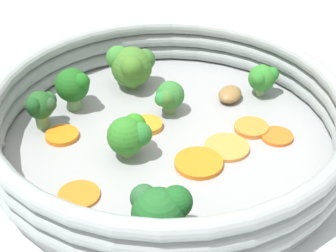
{
  "coord_description": "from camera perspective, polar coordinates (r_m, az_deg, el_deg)",
  "views": [
    {
      "loc": [
        0.46,
        -0.08,
        0.36
      ],
      "look_at": [
        0.0,
        0.0,
        0.03
      ],
      "focal_mm": 60.0,
      "sensor_mm": 36.0,
      "label": 1
    }
  ],
  "objects": [
    {
      "name": "ground_plane",
      "position": [
        0.58,
        -0.0,
        -2.48
      ],
      "size": [
        4.0,
        4.0,
        0.0
      ],
      "primitive_type": "plane",
      "color": "#B4BCC0"
    },
    {
      "name": "carrot_slice_3",
      "position": [
        0.58,
        -10.71,
        -0.94
      ],
      "size": [
        0.05,
        0.05,
        0.0
      ],
      "primitive_type": "cylinder",
      "rotation": [
        0.0,
        0.0,
        3.89
      ],
      "color": "orange",
      "rests_on": "skillet"
    },
    {
      "name": "carrot_slice_6",
      "position": [
        0.59,
        8.53,
        -0.33
      ],
      "size": [
        0.05,
        0.05,
        0.01
      ],
      "primitive_type": "cylinder",
      "rotation": [
        0.0,
        0.0,
        4.2
      ],
      "color": "orange",
      "rests_on": "skillet"
    },
    {
      "name": "broccoli_floret_6",
      "position": [
        0.65,
        -3.78,
        6.18
      ],
      "size": [
        0.05,
        0.06,
        0.05
      ],
      "color": "#83B15C",
      "rests_on": "skillet"
    },
    {
      "name": "skillet_rim_wall",
      "position": [
        0.56,
        -0.0,
        0.94
      ],
      "size": [
        0.37,
        0.37,
        0.05
      ],
      "color": "#929C9D",
      "rests_on": "skillet"
    },
    {
      "name": "broccoli_floret_1",
      "position": [
        0.59,
        -12.73,
        2.03
      ],
      "size": [
        0.03,
        0.03,
        0.04
      ],
      "color": "#729753",
      "rests_on": "skillet"
    },
    {
      "name": "carrot_slice_1",
      "position": [
        0.59,
        11.02,
        -1.04
      ],
      "size": [
        0.04,
        0.04,
        0.0
      ],
      "primitive_type": "cylinder",
      "rotation": [
        0.0,
        0.0,
        0.45
      ],
      "color": "orange",
      "rests_on": "skillet"
    },
    {
      "name": "broccoli_floret_5",
      "position": [
        0.64,
        9.58,
        4.88
      ],
      "size": [
        0.03,
        0.03,
        0.04
      ],
      "color": "#88A366",
      "rests_on": "skillet"
    },
    {
      "name": "broccoli_floret_3",
      "position": [
        0.6,
        0.13,
        3.03
      ],
      "size": [
        0.03,
        0.03,
        0.04
      ],
      "color": "#7BA352",
      "rests_on": "skillet"
    },
    {
      "name": "skillet_rivet_right",
      "position": [
        0.58,
        -16.64,
        -1.78
      ],
      "size": [
        0.01,
        0.01,
        0.01
      ],
      "primitive_type": "sphere",
      "color": "#949497",
      "rests_on": "skillet"
    },
    {
      "name": "carrot_slice_2",
      "position": [
        0.56,
        5.99,
        -2.17
      ],
      "size": [
        0.05,
        0.05,
        0.0
      ],
      "primitive_type": "cylinder",
      "rotation": [
        0.0,
        0.0,
        4.94
      ],
      "color": "orange",
      "rests_on": "skillet"
    },
    {
      "name": "broccoli_floret_0",
      "position": [
        0.54,
        -3.81,
        -0.83
      ],
      "size": [
        0.04,
        0.04,
        0.04
      ],
      "color": "#8BB760",
      "rests_on": "skillet"
    },
    {
      "name": "skillet",
      "position": [
        0.58,
        -0.0,
        -1.86
      ],
      "size": [
        0.35,
        0.35,
        0.02
      ],
      "primitive_type": "cylinder",
      "color": "#939699",
      "rests_on": "ground_plane"
    },
    {
      "name": "carrot_slice_5",
      "position": [
        0.59,
        -2.13,
        0.1
      ],
      "size": [
        0.04,
        0.04,
        0.01
      ],
      "primitive_type": "cylinder",
      "rotation": [
        0.0,
        0.0,
        3.42
      ],
      "color": "orange",
      "rests_on": "skillet"
    },
    {
      "name": "broccoli_floret_2",
      "position": [
        0.45,
        -0.85,
        -8.59
      ],
      "size": [
        0.05,
        0.05,
        0.05
      ],
      "color": "#759B4F",
      "rests_on": "skillet"
    },
    {
      "name": "mushroom_piece_0",
      "position": [
        0.64,
        6.31,
        3.22
      ],
      "size": [
        0.04,
        0.04,
        0.01
      ],
      "primitive_type": "ellipsoid",
      "rotation": [
        0.0,
        0.0,
        5.67
      ],
      "color": "olive",
      "rests_on": "skillet"
    },
    {
      "name": "carrot_slice_4",
      "position": [
        0.51,
        -9.03,
        -6.92
      ],
      "size": [
        0.04,
        0.04,
        0.0
      ],
      "primitive_type": "cylinder",
      "rotation": [
        0.0,
        0.0,
        0.16
      ],
      "color": "orange",
      "rests_on": "skillet"
    },
    {
      "name": "carrot_slice_0",
      "position": [
        0.54,
        3.14,
        -3.78
      ],
      "size": [
        0.06,
        0.06,
        0.0
      ],
      "primitive_type": "cylinder",
      "rotation": [
        0.0,
        0.0,
        5.11
      ],
      "color": "orange",
      "rests_on": "skillet"
    },
    {
      "name": "broccoli_floret_4",
      "position": [
        0.61,
        -9.58,
        4.11
      ],
      "size": [
        0.04,
        0.04,
        0.05
      ],
      "color": "#719D5F",
      "rests_on": "skillet"
    },
    {
      "name": "skillet_rivet_left",
      "position": [
        0.64,
        -14.39,
        2.07
      ],
      "size": [
        0.01,
        0.01,
        0.01
      ],
      "primitive_type": "sphere",
      "color": "#969597",
      "rests_on": "skillet"
    }
  ]
}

